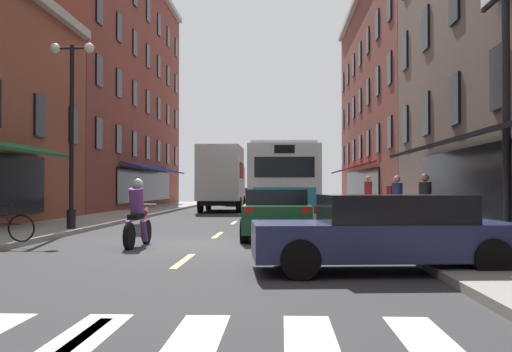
{
  "coord_description": "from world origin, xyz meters",
  "views": [
    {
      "loc": [
        1.92,
        -15.52,
        1.45
      ],
      "look_at": [
        0.91,
        9.06,
        1.9
      ],
      "focal_mm": 43.0,
      "sensor_mm": 36.0,
      "label": 1
    }
  ],
  "objects": [
    {
      "name": "ground_plane",
      "position": [
        0.0,
        0.0,
        -0.05
      ],
      "size": [
        34.8,
        80.0,
        0.1
      ],
      "primitive_type": "cube",
      "color": "#333335"
    },
    {
      "name": "lane_centre_dashes",
      "position": [
        0.0,
        -0.25,
        0.0
      ],
      "size": [
        0.14,
        73.9,
        0.01
      ],
      "color": "#DBCC4C",
      "rests_on": "ground"
    },
    {
      "name": "crosswalk_near",
      "position": [
        0.0,
        -10.0,
        0.0
      ],
      "size": [
        7.1,
        2.8,
        0.01
      ],
      "color": "silver",
      "rests_on": "ground"
    },
    {
      "name": "sidewalk_right",
      "position": [
        5.9,
        0.0,
        0.07
      ],
      "size": [
        3.0,
        80.0,
        0.14
      ],
      "primitive_type": "cube",
      "color": "gray",
      "rests_on": "ground"
    },
    {
      "name": "billboard_sign",
      "position": [
        7.05,
        -1.39,
        5.71
      ],
      "size": [
        0.4,
        3.13,
        7.22
      ],
      "color": "black",
      "rests_on": "sidewalk_right"
    },
    {
      "name": "transit_bus",
      "position": [
        1.91,
        11.58,
        1.64
      ],
      "size": [
        2.83,
        12.47,
        3.11
      ],
      "color": "silver",
      "rests_on": "ground"
    },
    {
      "name": "box_truck",
      "position": [
        -1.59,
        20.98,
        1.96
      ],
      "size": [
        2.51,
        7.13,
        3.82
      ],
      "color": "white",
      "rests_on": "ground"
    },
    {
      "name": "sedan_near",
      "position": [
        3.72,
        -4.9,
        0.68
      ],
      "size": [
        4.61,
        2.31,
        1.32
      ],
      "color": "navy",
      "rests_on": "ground"
    },
    {
      "name": "sedan_mid",
      "position": [
        -1.5,
        33.01,
        0.72
      ],
      "size": [
        1.97,
        4.67,
        1.4
      ],
      "color": "silver",
      "rests_on": "ground"
    },
    {
      "name": "sedan_far",
      "position": [
        1.78,
        1.82,
        0.72
      ],
      "size": [
        1.97,
        4.3,
        1.39
      ],
      "color": "#144723",
      "rests_on": "ground"
    },
    {
      "name": "motorcycle_rider",
      "position": [
        -1.56,
        -0.77,
        0.71
      ],
      "size": [
        0.62,
        2.07,
        1.66
      ],
      "color": "black",
      "rests_on": "ground"
    },
    {
      "name": "bicycle_near",
      "position": [
        -4.81,
        -1.1,
        0.5
      ],
      "size": [
        1.71,
        0.48,
        0.91
      ],
      "color": "black",
      "rests_on": "sidewalk_left"
    },
    {
      "name": "pedestrian_near",
      "position": [
        5.78,
        5.11,
        1.04
      ],
      "size": [
        0.52,
        0.46,
        1.7
      ],
      "rotation": [
        0.0,
        0.0,
        4.14
      ],
      "color": "navy",
      "rests_on": "sidewalk_right"
    },
    {
      "name": "pedestrian_mid",
      "position": [
        5.95,
        12.99,
        1.09
      ],
      "size": [
        0.36,
        0.36,
        1.83
      ],
      "rotation": [
        0.0,
        0.0,
        0.11
      ],
      "color": "#66387F",
      "rests_on": "sidewalk_right"
    },
    {
      "name": "pedestrian_far",
      "position": [
        6.09,
        2.37,
        1.02
      ],
      "size": [
        0.36,
        0.36,
        1.7
      ],
      "rotation": [
        0.0,
        0.0,
        2.51
      ],
      "color": "black",
      "rests_on": "sidewalk_right"
    },
    {
      "name": "street_lamp_twin",
      "position": [
        -4.74,
        3.67,
        3.39
      ],
      "size": [
        1.42,
        0.32,
        5.91
      ],
      "color": "black",
      "rests_on": "sidewalk_left"
    }
  ]
}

